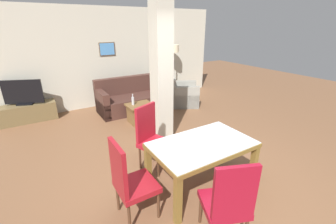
% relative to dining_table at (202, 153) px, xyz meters
% --- Properties ---
extents(ground_plane, '(18.00, 18.00, 0.00)m').
position_rel_dining_table_xyz_m(ground_plane, '(0.00, 0.00, -0.57)').
color(ground_plane, brown).
extents(back_wall, '(7.20, 0.09, 2.70)m').
position_rel_dining_table_xyz_m(back_wall, '(0.00, 4.35, 0.78)').
color(back_wall, beige).
rests_on(back_wall, ground_plane).
extents(divider_pillar, '(0.34, 0.34, 2.70)m').
position_rel_dining_table_xyz_m(divider_pillar, '(0.31, 1.66, 0.78)').
color(divider_pillar, beige).
rests_on(divider_pillar, ground_plane).
extents(dining_table, '(1.42, 0.86, 0.73)m').
position_rel_dining_table_xyz_m(dining_table, '(0.00, 0.00, 0.00)').
color(dining_table, brown).
rests_on(dining_table, ground_plane).
extents(dining_chair_near_left, '(0.60, 0.60, 1.06)m').
position_rel_dining_table_xyz_m(dining_chair_near_left, '(-0.35, -0.85, -0.01)').
color(dining_chair_near_left, maroon).
rests_on(dining_chair_near_left, ground_plane).
extents(dining_chair_head_left, '(0.46, 0.46, 1.06)m').
position_rel_dining_table_xyz_m(dining_chair_head_left, '(-1.09, 0.00, -0.01)').
color(dining_chair_head_left, maroon).
rests_on(dining_chair_head_left, ground_plane).
extents(dining_chair_far_left, '(0.60, 0.60, 1.06)m').
position_rel_dining_table_xyz_m(dining_chair_far_left, '(-0.35, 0.85, -0.01)').
color(dining_chair_far_left, maroon).
rests_on(dining_chair_far_left, ground_plane).
extents(sofa, '(1.75, 0.87, 0.89)m').
position_rel_dining_table_xyz_m(sofa, '(0.37, 3.50, -0.26)').
color(sofa, '#472A23').
rests_on(sofa, ground_plane).
extents(armchair, '(1.14, 1.13, 0.83)m').
position_rel_dining_table_xyz_m(armchair, '(1.83, 3.13, -0.28)').
color(armchair, gray).
rests_on(armchair, ground_plane).
extents(coffee_table, '(0.61, 0.51, 0.46)m').
position_rel_dining_table_xyz_m(coffee_table, '(0.24, 2.60, -0.33)').
color(coffee_table, brown).
rests_on(coffee_table, ground_plane).
extents(bottle, '(0.06, 0.06, 0.27)m').
position_rel_dining_table_xyz_m(bottle, '(0.10, 2.66, -0.01)').
color(bottle, '#B2B7BC').
rests_on(bottle, coffee_table).
extents(tv_stand, '(1.27, 0.40, 0.45)m').
position_rel_dining_table_xyz_m(tv_stand, '(-2.09, 4.07, -0.34)').
color(tv_stand, brown).
rests_on(tv_stand, ground_plane).
extents(tv_screen, '(0.83, 0.37, 0.60)m').
position_rel_dining_table_xyz_m(tv_screen, '(-2.09, 4.07, 0.17)').
color(tv_screen, black).
rests_on(tv_screen, tv_stand).
extents(floor_lamp, '(0.32, 0.32, 1.65)m').
position_rel_dining_table_xyz_m(floor_lamp, '(2.08, 3.96, 0.82)').
color(floor_lamp, '#B7B7BC').
rests_on(floor_lamp, ground_plane).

